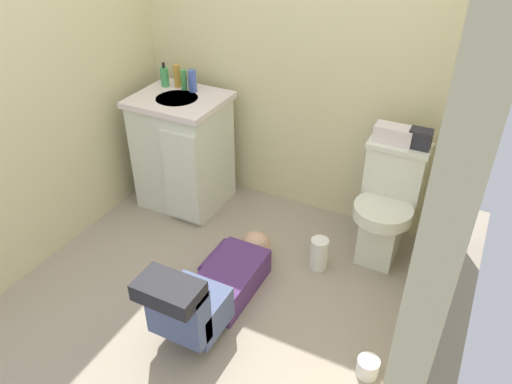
{
  "coord_description": "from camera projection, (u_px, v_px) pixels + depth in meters",
  "views": [
    {
      "loc": [
        1.17,
        -1.78,
        2.11
      ],
      "look_at": [
        0.04,
        0.46,
        0.45
      ],
      "focal_mm": 34.89,
      "sensor_mm": 36.0,
      "label": 1
    }
  ],
  "objects": [
    {
      "name": "toilet",
      "position": [
        387.0,
        205.0,
        3.03
      ],
      "size": [
        0.36,
        0.46,
        0.75
      ],
      "color": "silver",
      "rests_on": "ground_plane"
    },
    {
      "name": "vanity_cabinet",
      "position": [
        183.0,
        151.0,
        3.5
      ],
      "size": [
        0.6,
        0.53,
        0.82
      ],
      "color": "silver",
      "rests_on": "ground_plane"
    },
    {
      "name": "ground_plane",
      "position": [
        216.0,
        295.0,
        2.94
      ],
      "size": [
        2.73,
        3.17,
        0.04
      ],
      "primitive_type": "cube",
      "color": "gray"
    },
    {
      "name": "faucet",
      "position": [
        190.0,
        83.0,
        3.37
      ],
      "size": [
        0.02,
        0.02,
        0.1
      ],
      "primitive_type": "cylinder",
      "color": "silver",
      "rests_on": "vanity_cabinet"
    },
    {
      "name": "bottle_amber",
      "position": [
        177.0,
        76.0,
        3.4
      ],
      "size": [
        0.05,
        0.05,
        0.16
      ],
      "primitive_type": "cylinder",
      "color": "#BF8734",
      "rests_on": "vanity_cabinet"
    },
    {
      "name": "bottle_green",
      "position": [
        184.0,
        80.0,
        3.36
      ],
      "size": [
        0.04,
        0.04,
        0.14
      ],
      "primitive_type": "cylinder",
      "color": "#489C50",
      "rests_on": "vanity_cabinet"
    },
    {
      "name": "toiletry_bag",
      "position": [
        420.0,
        139.0,
        2.82
      ],
      "size": [
        0.12,
        0.09,
        0.11
      ],
      "primitive_type": "cube",
      "color": "#26262D",
      "rests_on": "toilet"
    },
    {
      "name": "paper_towel_roll",
      "position": [
        319.0,
        254.0,
        3.05
      ],
      "size": [
        0.11,
        0.11,
        0.21
      ],
      "primitive_type": "cylinder",
      "color": "white",
      "rests_on": "ground_plane"
    },
    {
      "name": "wall_left",
      "position": [
        23.0,
        64.0,
        2.7
      ],
      "size": [
        0.08,
        2.17,
        2.4
      ],
      "primitive_type": "cube",
      "color": "beige",
      "rests_on": "ground_plane"
    },
    {
      "name": "soap_dispenser",
      "position": [
        165.0,
        77.0,
        3.41
      ],
      "size": [
        0.06,
        0.06,
        0.17
      ],
      "color": "#419B57",
      "rests_on": "vanity_cabinet"
    },
    {
      "name": "wall_right",
      "position": [
        471.0,
        159.0,
        1.83
      ],
      "size": [
        0.08,
        2.17,
        2.4
      ],
      "primitive_type": "cube",
      "color": "beige",
      "rests_on": "ground_plane"
    },
    {
      "name": "bottle_blue",
      "position": [
        193.0,
        81.0,
        3.33
      ],
      "size": [
        0.05,
        0.05,
        0.15
      ],
      "primitive_type": "cylinder",
      "color": "#445FB9",
      "rests_on": "vanity_cabinet"
    },
    {
      "name": "tissue_box",
      "position": [
        394.0,
        134.0,
        2.88
      ],
      "size": [
        0.22,
        0.11,
        0.1
      ],
      "primitive_type": "cube",
      "color": "silver",
      "rests_on": "toilet"
    },
    {
      "name": "person_plumber",
      "position": [
        212.0,
        288.0,
        2.71
      ],
      "size": [
        0.39,
        1.06,
        0.52
      ],
      "color": "#512D6B",
      "rests_on": "ground_plane"
    },
    {
      "name": "wall_back",
      "position": [
        299.0,
        38.0,
        3.1
      ],
      "size": [
        2.39,
        0.08,
        2.4
      ],
      "primitive_type": "cube",
      "color": "beige",
      "rests_on": "ground_plane"
    },
    {
      "name": "toilet_paper_roll",
      "position": [
        368.0,
        367.0,
        2.43
      ],
      "size": [
        0.11,
        0.11,
        0.1
      ],
      "primitive_type": "cylinder",
      "color": "white",
      "rests_on": "ground_plane"
    }
  ]
}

